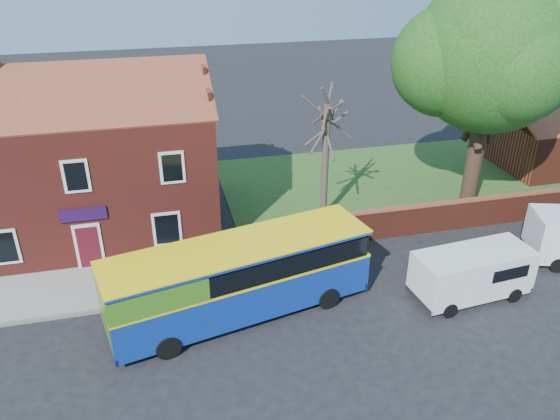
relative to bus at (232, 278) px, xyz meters
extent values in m
plane|color=black|center=(1.27, -2.56, -1.81)|extent=(120.00, 120.00, 0.00)
cube|color=gray|center=(-5.73, 3.19, -1.75)|extent=(18.00, 3.50, 0.12)
cube|color=slate|center=(-5.73, 1.44, -1.74)|extent=(18.00, 0.15, 0.14)
cube|color=#426B28|center=(14.27, 10.44, -1.79)|extent=(26.00, 12.00, 0.04)
cube|color=maroon|center=(-5.73, 8.94, 1.44)|extent=(12.00, 8.00, 6.50)
cube|color=brown|center=(-5.73, 6.94, 5.69)|extent=(12.30, 4.08, 2.16)
cube|color=brown|center=(-5.73, 10.94, 5.69)|extent=(12.30, 4.08, 2.16)
cube|color=black|center=(-5.73, 4.91, 2.79)|extent=(1.10, 0.06, 1.50)
cube|color=#4C0F19|center=(-5.73, 4.89, -0.71)|extent=(0.95, 0.04, 2.10)
cube|color=silver|center=(-5.73, 4.91, -0.66)|extent=(1.20, 0.06, 2.30)
cube|color=#260D3A|center=(-5.73, 4.88, 0.99)|extent=(2.00, 0.06, 0.60)
cube|color=maroon|center=(14.27, 4.44, -1.06)|extent=(22.00, 0.30, 1.50)
cube|color=brown|center=(14.27, 4.44, -0.26)|extent=(22.00, 0.38, 0.10)
cube|color=brown|center=(23.27, 11.69, 1.74)|extent=(8.20, 2.56, 1.24)
cube|color=#0D3198|center=(0.33, 0.07, -0.62)|extent=(10.76, 4.83, 1.66)
cube|color=yellow|center=(0.33, 0.07, 0.21)|extent=(10.78, 4.86, 0.10)
cube|color=black|center=(0.33, 0.07, 0.71)|extent=(10.35, 4.76, 0.83)
cube|color=#3F841C|center=(-3.03, -0.68, 0.71)|extent=(4.04, 3.36, 0.89)
cube|color=#0D3198|center=(0.33, 0.07, 1.27)|extent=(10.76, 4.83, 0.14)
cube|color=yellow|center=(0.33, 0.07, 1.35)|extent=(10.80, 4.88, 0.06)
cylinder|color=black|center=(-2.66, -1.85, -1.34)|extent=(0.98, 0.48, 0.94)
cylinder|color=black|center=(-3.20, 0.54, -1.34)|extent=(0.98, 0.48, 0.94)
cylinder|color=black|center=(3.86, -0.39, -1.34)|extent=(0.98, 0.48, 0.94)
cylinder|color=black|center=(3.32, 2.00, -1.34)|extent=(0.98, 0.48, 0.94)
cube|color=white|center=(9.86, -1.05, -0.59)|extent=(5.07, 2.42, 1.86)
cube|color=black|center=(12.06, -0.84, -0.29)|extent=(0.24, 1.67, 0.74)
cube|color=black|center=(12.26, -0.83, -1.42)|extent=(0.29, 1.96, 0.24)
cylinder|color=black|center=(8.38, -2.12, -1.49)|extent=(0.67, 0.28, 0.65)
cylinder|color=black|center=(8.21, -0.29, -1.49)|extent=(0.67, 0.28, 0.65)
cylinder|color=black|center=(11.51, -1.82, -1.49)|extent=(0.67, 0.28, 0.65)
cylinder|color=black|center=(11.33, 0.01, -1.49)|extent=(0.67, 0.28, 0.65)
cylinder|color=black|center=(14.77, -0.33, -1.45)|extent=(0.75, 0.42, 0.72)
cylinder|color=black|center=(15.37, 1.64, -1.45)|extent=(0.75, 0.42, 0.72)
cylinder|color=black|center=(14.49, 6.87, 0.75)|extent=(0.89, 0.89, 5.12)
sphere|color=#377223|center=(14.49, 6.87, 6.54)|extent=(8.02, 8.02, 8.02)
sphere|color=#377223|center=(16.83, 7.31, 5.88)|extent=(5.79, 5.79, 5.79)
sphere|color=#377223|center=(12.38, 7.54, 6.10)|extent=(5.57, 5.57, 5.57)
cylinder|color=#4C4238|center=(6.03, 7.13, 1.32)|extent=(0.36, 0.36, 6.27)
cylinder|color=#4C4238|center=(6.03, 7.13, 3.57)|extent=(0.37, 3.06, 2.46)
cylinder|color=#4C4238|center=(6.03, 7.13, 3.34)|extent=(1.60, 2.26, 2.26)
cylinder|color=#4C4238|center=(6.03, 7.13, 3.79)|extent=(2.57, 1.18, 2.50)
camera|label=1|loc=(-2.29, -17.55, 12.05)|focal=35.00mm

